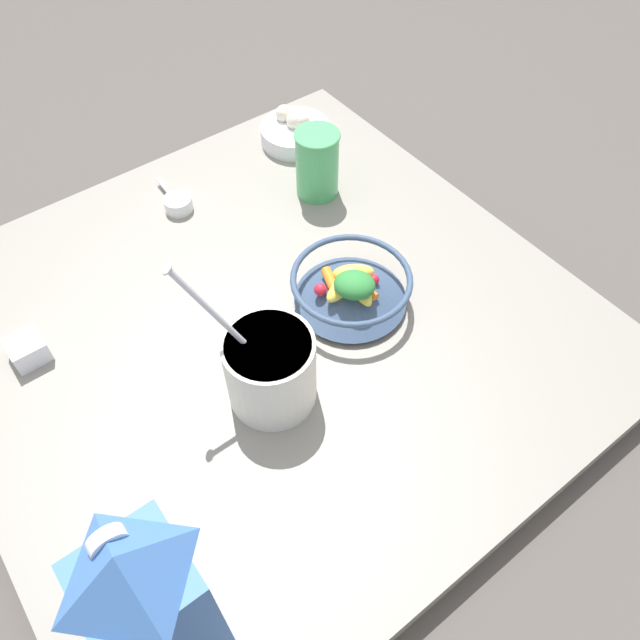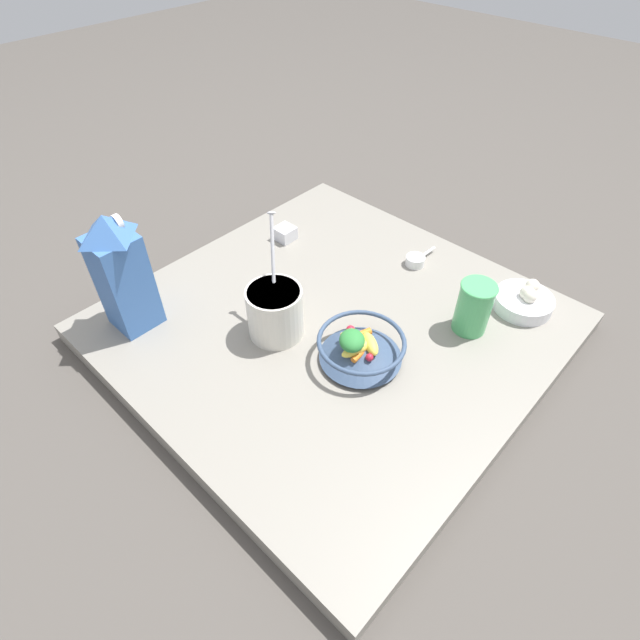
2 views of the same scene
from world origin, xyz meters
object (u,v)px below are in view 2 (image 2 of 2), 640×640
at_px(fruit_bowl, 361,347).
at_px(yogurt_tub, 275,310).
at_px(milk_carton, 121,273).
at_px(spice_jar, 285,234).
at_px(garlic_bowl, 524,301).
at_px(drinking_cup, 474,306).

height_order(fruit_bowl, yogurt_tub, yogurt_tub).
distance_m(milk_carton, spice_jar, 0.48).
relative_size(spice_jar, garlic_bowl, 0.37).
distance_m(yogurt_tub, garlic_bowl, 0.59).
bearing_deg(garlic_bowl, fruit_bowl, 65.95).
bearing_deg(spice_jar, yogurt_tub, 132.98).
xyz_separation_m(yogurt_tub, drinking_cup, (-0.31, -0.31, -0.00)).
distance_m(fruit_bowl, milk_carton, 0.53).
bearing_deg(garlic_bowl, yogurt_tub, 51.23).
bearing_deg(drinking_cup, milk_carton, 41.48).
relative_size(drinking_cup, spice_jar, 2.49).
bearing_deg(yogurt_tub, spice_jar, -47.02).
distance_m(milk_carton, yogurt_tub, 0.34).
height_order(fruit_bowl, garlic_bowl, fruit_bowl).
bearing_deg(drinking_cup, fruit_bowl, 64.08).
distance_m(fruit_bowl, yogurt_tub, 0.21).
xyz_separation_m(yogurt_tub, spice_jar, (0.25, -0.27, -0.05)).
xyz_separation_m(fruit_bowl, spice_jar, (0.44, -0.20, -0.02)).
height_order(yogurt_tub, spice_jar, yogurt_tub).
xyz_separation_m(yogurt_tub, garlic_bowl, (-0.37, -0.46, -0.05)).
height_order(milk_carton, spice_jar, milk_carton).
bearing_deg(garlic_bowl, milk_carton, 46.17).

